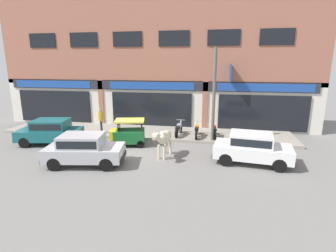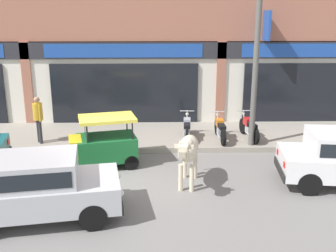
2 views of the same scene
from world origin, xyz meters
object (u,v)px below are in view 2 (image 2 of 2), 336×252
at_px(car_2, 36,185).
at_px(motorcycle_2, 249,128).
at_px(auto_rickshaw, 104,145).
at_px(utility_pole, 256,66).
at_px(motorcycle_1, 220,129).
at_px(cow, 188,150).
at_px(motorcycle_0, 187,128).
at_px(pedestrian, 38,115).

relative_size(car_2, motorcycle_2, 2.09).
bearing_deg(auto_rickshaw, utility_pole, 15.83).
distance_m(motorcycle_1, utility_pole, 2.53).
distance_m(motorcycle_2, utility_pole, 2.38).
relative_size(cow, car_2, 0.56).
relative_size(auto_rickshaw, motorcycle_0, 1.18).
relative_size(car_2, motorcycle_0, 2.09).
distance_m(motorcycle_0, motorcycle_1, 1.16).
bearing_deg(cow, motorcycle_1, 68.14).
distance_m(cow, motorcycle_0, 3.59).
bearing_deg(motorcycle_2, utility_pole, -95.96).
relative_size(motorcycle_1, motorcycle_2, 1.00).
bearing_deg(motorcycle_0, auto_rickshaw, -141.74).
distance_m(pedestrian, utility_pole, 7.35).
relative_size(cow, auto_rickshaw, 1.00).
bearing_deg(auto_rickshaw, motorcycle_1, 27.16).
bearing_deg(cow, motorcycle_0, 86.39).
xyz_separation_m(auto_rickshaw, utility_pole, (4.73, 1.34, 2.17)).
height_order(car_2, auto_rickshaw, auto_rickshaw).
bearing_deg(car_2, utility_pole, 38.00).
bearing_deg(pedestrian, auto_rickshaw, -35.62).
distance_m(car_2, pedestrian, 5.10).
height_order(car_2, utility_pole, utility_pole).
bearing_deg(motorcycle_1, motorcycle_2, 6.91).
height_order(car_2, motorcycle_0, car_2).
relative_size(auto_rickshaw, pedestrian, 1.33).
xyz_separation_m(motorcycle_0, utility_pole, (2.11, -0.73, 2.26)).
xyz_separation_m(cow, car_2, (-3.44, -1.68, -0.19)).
height_order(motorcycle_2, utility_pole, utility_pole).
height_order(motorcycle_1, motorcycle_2, same).
xyz_separation_m(auto_rickshaw, pedestrian, (-2.41, 1.73, 0.50)).
height_order(car_2, motorcycle_1, car_2).
height_order(motorcycle_2, pedestrian, pedestrian).
bearing_deg(car_2, motorcycle_2, 41.80).
distance_m(auto_rickshaw, motorcycle_1, 4.24).
relative_size(car_2, pedestrian, 2.36).
relative_size(car_2, utility_pole, 0.71).
bearing_deg(car_2, motorcycle_0, 55.03).
xyz_separation_m(cow, motorcycle_2, (2.41, 3.55, -0.44)).
distance_m(auto_rickshaw, motorcycle_2, 5.23).
bearing_deg(motorcycle_2, pedestrian, -177.37).
bearing_deg(cow, utility_pole, 50.49).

